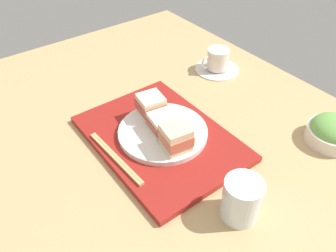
# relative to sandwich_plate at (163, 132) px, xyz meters

# --- Properties ---
(ground_plane) EXTENTS (1.40, 1.00, 0.03)m
(ground_plane) POSITION_rel_sandwich_plate_xyz_m (0.02, 0.02, -0.04)
(ground_plane) COLOR tan
(serving_tray) EXTENTS (0.42, 0.30, 0.02)m
(serving_tray) POSITION_rel_sandwich_plate_xyz_m (0.00, -0.01, -0.02)
(serving_tray) COLOR maroon
(serving_tray) RESTS_ON ground_plane
(sandwich_plate) EXTENTS (0.23, 0.23, 0.01)m
(sandwich_plate) POSITION_rel_sandwich_plate_xyz_m (0.00, 0.00, 0.00)
(sandwich_plate) COLOR silver
(sandwich_plate) RESTS_ON serving_tray
(sandwich_near) EXTENTS (0.08, 0.08, 0.06)m
(sandwich_near) POSITION_rel_sandwich_plate_xyz_m (-0.07, 0.01, 0.04)
(sandwich_near) COLOR beige
(sandwich_near) RESTS_ON sandwich_plate
(sandwich_middle) EXTENTS (0.07, 0.08, 0.05)m
(sandwich_middle) POSITION_rel_sandwich_plate_xyz_m (-0.00, -0.00, 0.03)
(sandwich_middle) COLOR beige
(sandwich_middle) RESTS_ON sandwich_plate
(sandwich_far) EXTENTS (0.08, 0.07, 0.06)m
(sandwich_far) POSITION_rel_sandwich_plate_xyz_m (0.07, -0.01, 0.04)
(sandwich_far) COLOR beige
(sandwich_far) RESTS_ON sandwich_plate
(salad_bowl) EXTENTS (0.13, 0.13, 0.07)m
(salad_bowl) POSITION_rel_sandwich_plate_xyz_m (0.27, 0.34, 0.01)
(salad_bowl) COLOR silver
(salad_bowl) RESTS_ON ground_plane
(chopsticks_pair) EXTENTS (0.21, 0.02, 0.01)m
(chopsticks_pair) POSITION_rel_sandwich_plate_xyz_m (0.00, -0.14, -0.00)
(chopsticks_pair) COLOR tan
(chopsticks_pair) RESTS_ON serving_tray
(coffee_cup) EXTENTS (0.15, 0.15, 0.07)m
(coffee_cup) POSITION_rel_sandwich_plate_xyz_m (-0.17, 0.35, 0.01)
(coffee_cup) COLOR silver
(coffee_cup) RESTS_ON ground_plane
(drinking_glass) EXTENTS (0.08, 0.08, 0.10)m
(drinking_glass) POSITION_rel_sandwich_plate_xyz_m (0.28, -0.01, 0.02)
(drinking_glass) COLOR silver
(drinking_glass) RESTS_ON ground_plane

